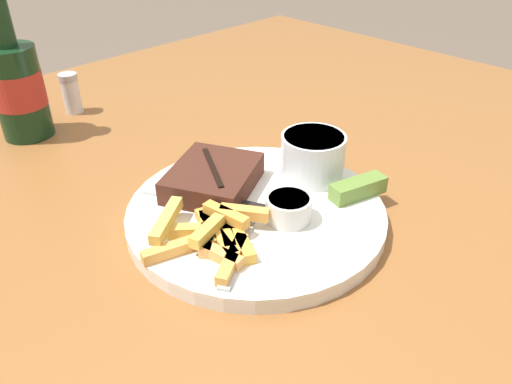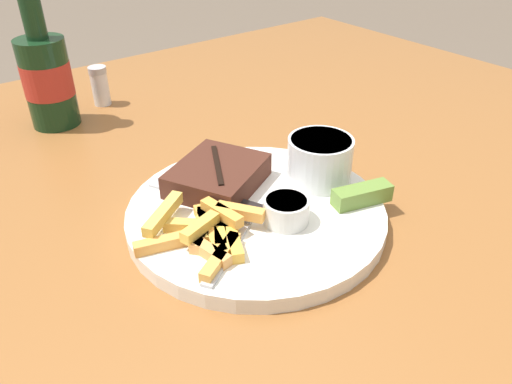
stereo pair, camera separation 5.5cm
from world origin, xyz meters
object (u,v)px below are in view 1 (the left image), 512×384
at_px(dinner_plate, 256,214).
at_px(dipping_sauce_cup, 289,207).
at_px(steak_portion, 213,178).
at_px(fork_utensil, 240,248).
at_px(knife_utensil, 224,204).
at_px(coleslaw_cup, 315,155).
at_px(pickle_spear, 358,188).
at_px(salt_shaker, 71,93).
at_px(beer_bottle, 17,86).

distance_m(dinner_plate, dipping_sauce_cup, 0.05).
distance_m(dinner_plate, steak_portion, 0.07).
xyz_separation_m(fork_utensil, knife_utensil, (0.04, 0.07, 0.00)).
xyz_separation_m(coleslaw_cup, pickle_spear, (0.00, -0.06, -0.02)).
xyz_separation_m(dinner_plate, salt_shaker, (0.00, 0.42, 0.02)).
xyz_separation_m(knife_utensil, salt_shaker, (0.02, 0.40, 0.01)).
relative_size(knife_utensil, beer_bottle, 0.73).
bearing_deg(pickle_spear, fork_utensil, 171.42).
height_order(steak_portion, fork_utensil, steak_portion).
bearing_deg(pickle_spear, dinner_plate, 146.60).
relative_size(dipping_sauce_cup, salt_shaker, 0.76).
distance_m(coleslaw_cup, salt_shaker, 0.44).
bearing_deg(knife_utensil, salt_shaker, -29.04).
bearing_deg(dipping_sauce_cup, coleslaw_cup, 23.19).
relative_size(steak_portion, fork_utensil, 1.15).
relative_size(fork_utensil, salt_shaker, 1.83).
bearing_deg(dipping_sauce_cup, pickle_spear, -15.65).
distance_m(dipping_sauce_cup, beer_bottle, 0.45).
relative_size(fork_utensil, beer_bottle, 0.56).
bearing_deg(dipping_sauce_cup, dinner_plate, 102.51).
height_order(dinner_plate, knife_utensil, knife_utensil).
xyz_separation_m(dinner_plate, knife_utensil, (-0.02, 0.03, 0.01)).
xyz_separation_m(steak_portion, coleslaw_cup, (0.10, -0.07, 0.02)).
relative_size(dinner_plate, pickle_spear, 4.02).
height_order(coleslaw_cup, fork_utensil, coleslaw_cup).
xyz_separation_m(pickle_spear, salt_shaker, (-0.10, 0.49, 0.00)).
height_order(pickle_spear, fork_utensil, pickle_spear).
distance_m(steak_portion, beer_bottle, 0.34).
bearing_deg(fork_utensil, steak_portion, 29.05).
distance_m(fork_utensil, beer_bottle, 0.44).
height_order(steak_portion, salt_shaker, salt_shaker).
bearing_deg(dipping_sauce_cup, knife_utensil, 116.22).
height_order(steak_portion, pickle_spear, steak_portion).
height_order(dipping_sauce_cup, salt_shaker, salt_shaker).
height_order(beer_bottle, salt_shaker, beer_bottle).
distance_m(pickle_spear, beer_bottle, 0.50).
bearing_deg(beer_bottle, dinner_plate, -77.40).
distance_m(dinner_plate, beer_bottle, 0.41).
xyz_separation_m(steak_portion, fork_utensil, (-0.06, -0.10, -0.01)).
relative_size(dipping_sauce_cup, beer_bottle, 0.23).
relative_size(steak_portion, coleslaw_cup, 1.77).
bearing_deg(salt_shaker, fork_utensil, -97.87).
bearing_deg(coleslaw_cup, steak_portion, 147.31).
height_order(steak_portion, beer_bottle, beer_bottle).
bearing_deg(coleslaw_cup, dipping_sauce_cup, -156.81).
height_order(fork_utensil, salt_shaker, salt_shaker).
relative_size(dinner_plate, knife_utensil, 1.85).
height_order(steak_portion, knife_utensil, steak_portion).
relative_size(steak_portion, salt_shaker, 2.11).
bearing_deg(knife_utensil, pickle_spear, -152.19).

